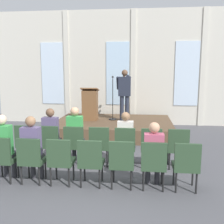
% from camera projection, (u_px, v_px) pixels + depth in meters
% --- Properties ---
extents(ground_plane, '(14.44, 14.44, 0.00)m').
position_uv_depth(ground_plane, '(94.00, 179.00, 5.28)').
color(ground_plane, '#4C4C51').
extents(rear_partition, '(10.15, 0.14, 4.54)m').
position_uv_depth(rear_partition, '(118.00, 69.00, 10.34)').
color(rear_partition, beige).
rests_on(rear_partition, ground).
extents(stage_platform, '(4.01, 2.78, 0.45)m').
position_uv_depth(stage_platform, '(113.00, 127.00, 9.03)').
color(stage_platform, brown).
rests_on(stage_platform, ground).
extents(speaker, '(0.50, 0.69, 1.77)m').
position_uv_depth(speaker, '(124.00, 91.00, 8.85)').
color(speaker, '#232838').
rests_on(speaker, stage_platform).
extents(mic_stand, '(0.28, 0.28, 1.55)m').
position_uv_depth(mic_stand, '(113.00, 110.00, 9.15)').
color(mic_stand, black).
rests_on(mic_stand, stage_platform).
extents(lectern, '(0.60, 0.48, 1.16)m').
position_uv_depth(lectern, '(90.00, 104.00, 9.09)').
color(lectern, brown).
rests_on(lectern, stage_platform).
extents(chair_r0_c0, '(0.46, 0.44, 0.94)m').
position_uv_depth(chair_r0_c0, '(27.00, 141.00, 6.15)').
color(chair_r0_c0, black).
rests_on(chair_r0_c0, ground).
extents(chair_r0_c1, '(0.46, 0.44, 0.94)m').
position_uv_depth(chair_r0_c1, '(51.00, 142.00, 6.08)').
color(chair_r0_c1, black).
rests_on(chair_r0_c1, ground).
extents(audience_r0_c1, '(0.36, 0.39, 1.33)m').
position_uv_depth(audience_r0_c1, '(51.00, 133.00, 6.13)').
color(audience_r0_c1, '#2D2D33').
rests_on(audience_r0_c1, ground).
extents(chair_r0_c2, '(0.46, 0.44, 0.94)m').
position_uv_depth(chair_r0_c2, '(75.00, 143.00, 6.02)').
color(chair_r0_c2, black).
rests_on(chair_r0_c2, ground).
extents(audience_r0_c2, '(0.36, 0.39, 1.37)m').
position_uv_depth(audience_r0_c2, '(76.00, 133.00, 6.06)').
color(audience_r0_c2, '#2D2D33').
rests_on(audience_r0_c2, ground).
extents(chair_r0_c3, '(0.46, 0.44, 0.94)m').
position_uv_depth(chair_r0_c3, '(100.00, 143.00, 5.96)').
color(chair_r0_c3, black).
rests_on(chair_r0_c3, ground).
extents(chair_r0_c4, '(0.46, 0.44, 0.94)m').
position_uv_depth(chair_r0_c4, '(125.00, 144.00, 5.89)').
color(chair_r0_c4, black).
rests_on(chair_r0_c4, ground).
extents(audience_r0_c4, '(0.36, 0.39, 1.28)m').
position_uv_depth(audience_r0_c4, '(125.00, 136.00, 5.95)').
color(audience_r0_c4, '#2D2D33').
rests_on(audience_r0_c4, ground).
extents(chair_r0_c5, '(0.46, 0.44, 0.94)m').
position_uv_depth(chair_r0_c5, '(151.00, 145.00, 5.83)').
color(chair_r0_c5, black).
rests_on(chair_r0_c5, ground).
extents(chair_r0_c6, '(0.46, 0.44, 0.94)m').
position_uv_depth(chair_r0_c6, '(178.00, 146.00, 5.77)').
color(chair_r0_c6, black).
rests_on(chair_r0_c6, ground).
extents(chair_r1_c0, '(0.46, 0.44, 0.94)m').
position_uv_depth(chair_r1_c0, '(3.00, 156.00, 5.07)').
color(chair_r1_c0, black).
rests_on(chair_r1_c0, ground).
extents(audience_r1_c0, '(0.36, 0.39, 1.37)m').
position_uv_depth(audience_r1_c0, '(4.00, 144.00, 5.11)').
color(audience_r1_c0, '#2D2D33').
rests_on(audience_r1_c0, ground).
extents(chair_r1_c1, '(0.46, 0.44, 0.94)m').
position_uv_depth(chair_r1_c1, '(31.00, 157.00, 5.01)').
color(chair_r1_c1, black).
rests_on(chair_r1_c1, ground).
extents(audience_r1_c1, '(0.36, 0.39, 1.35)m').
position_uv_depth(audience_r1_c1, '(32.00, 146.00, 5.05)').
color(audience_r1_c1, '#2D2D33').
rests_on(audience_r1_c1, ground).
extents(chair_r1_c2, '(0.46, 0.44, 0.94)m').
position_uv_depth(chair_r1_c2, '(61.00, 159.00, 4.95)').
color(chair_r1_c2, black).
rests_on(chair_r1_c2, ground).
extents(chair_r1_c3, '(0.46, 0.44, 0.94)m').
position_uv_depth(chair_r1_c3, '(91.00, 160.00, 4.88)').
color(chair_r1_c3, black).
rests_on(chair_r1_c3, ground).
extents(chair_r1_c4, '(0.46, 0.44, 0.94)m').
position_uv_depth(chair_r1_c4, '(122.00, 161.00, 4.82)').
color(chair_r1_c4, black).
rests_on(chair_r1_c4, ground).
extents(chair_r1_c5, '(0.46, 0.44, 0.94)m').
position_uv_depth(chair_r1_c5, '(154.00, 162.00, 4.76)').
color(chair_r1_c5, black).
rests_on(chair_r1_c5, ground).
extents(audience_r1_c5, '(0.36, 0.39, 1.28)m').
position_uv_depth(audience_r1_c5, '(154.00, 151.00, 4.81)').
color(audience_r1_c5, '#2D2D33').
rests_on(audience_r1_c5, ground).
extents(chair_r1_c6, '(0.46, 0.44, 0.94)m').
position_uv_depth(chair_r1_c6, '(186.00, 163.00, 4.69)').
color(chair_r1_c6, black).
rests_on(chair_r1_c6, ground).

